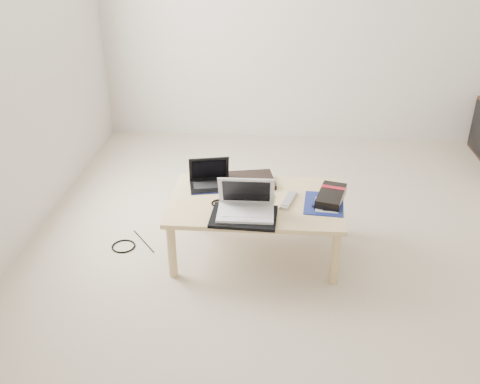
# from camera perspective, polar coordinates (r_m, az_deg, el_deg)

# --- Properties ---
(ground) EXTENTS (4.00, 4.00, 0.00)m
(ground) POSITION_cam_1_polar(r_m,az_deg,el_deg) (3.74, 8.11, -5.61)
(ground) COLOR #B5A992
(ground) RESTS_ON ground
(coffee_table) EXTENTS (1.10, 0.70, 0.40)m
(coffee_table) POSITION_cam_1_polar(r_m,az_deg,el_deg) (3.45, 1.66, -1.57)
(coffee_table) COLOR tan
(coffee_table) RESTS_ON ground
(book) EXTENTS (0.37, 0.33, 0.03)m
(book) POSITION_cam_1_polar(r_m,az_deg,el_deg) (3.64, 1.09, 1.24)
(book) COLOR black
(book) RESTS_ON coffee_table
(netbook) EXTENTS (0.30, 0.25, 0.19)m
(netbook) POSITION_cam_1_polar(r_m,az_deg,el_deg) (3.59, -3.24, 1.26)
(netbook) COLOR black
(netbook) RESTS_ON coffee_table
(tablet) EXTENTS (0.27, 0.22, 0.01)m
(tablet) POSITION_cam_1_polar(r_m,az_deg,el_deg) (3.41, 1.43, -0.85)
(tablet) COLOR black
(tablet) RESTS_ON coffee_table
(remote) EXTENTS (0.12, 0.24, 0.02)m
(remote) POSITION_cam_1_polar(r_m,az_deg,el_deg) (3.42, 5.21, -0.87)
(remote) COLOR #B6B5BA
(remote) RESTS_ON coffee_table
(neoprene_sleeve) EXTENTS (0.41, 0.31, 0.02)m
(neoprene_sleeve) POSITION_cam_1_polar(r_m,az_deg,el_deg) (3.22, 0.40, -2.65)
(neoprene_sleeve) COLOR black
(neoprene_sleeve) RESTS_ON coffee_table
(white_laptop) EXTENTS (0.34, 0.24, 0.23)m
(white_laptop) POSITION_cam_1_polar(r_m,az_deg,el_deg) (3.23, 0.62, -1.42)
(white_laptop) COLOR silver
(white_laptop) RESTS_ON neoprene_sleeve
(motherboard) EXTENTS (0.27, 0.33, 0.01)m
(motherboard) POSITION_cam_1_polar(r_m,az_deg,el_deg) (3.42, 8.97, -1.24)
(motherboard) COLOR #0D1657
(motherboard) RESTS_ON coffee_table
(gpu_box) EXTENTS (0.22, 0.33, 0.07)m
(gpu_box) POSITION_cam_1_polar(r_m,az_deg,el_deg) (3.45, 9.69, -0.47)
(gpu_box) COLOR black
(gpu_box) RESTS_ON coffee_table
(cable_coil) EXTENTS (0.11, 0.11, 0.01)m
(cable_coil) POSITION_cam_1_polar(r_m,az_deg,el_deg) (3.38, -2.27, -1.20)
(cable_coil) COLOR black
(cable_coil) RESTS_ON coffee_table
(floor_cable_coil) EXTENTS (0.19, 0.19, 0.01)m
(floor_cable_coil) POSITION_cam_1_polar(r_m,az_deg,el_deg) (3.77, -12.32, -5.67)
(floor_cable_coil) COLOR black
(floor_cable_coil) RESTS_ON ground
(floor_cable_trail) EXTENTS (0.21, 0.27, 0.01)m
(floor_cable_trail) POSITION_cam_1_polar(r_m,az_deg,el_deg) (3.80, -10.24, -5.18)
(floor_cable_trail) COLOR black
(floor_cable_trail) RESTS_ON ground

